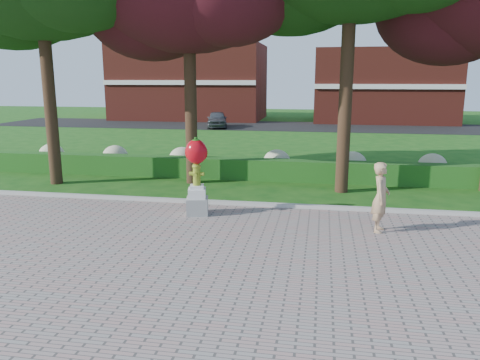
{
  "coord_description": "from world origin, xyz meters",
  "views": [
    {
      "loc": [
        2.77,
        -10.7,
        3.86
      ],
      "look_at": [
        0.71,
        1.0,
        1.28
      ],
      "focal_mm": 35.0,
      "sensor_mm": 36.0,
      "label": 1
    }
  ],
  "objects": [
    {
      "name": "building_right",
      "position": [
        8.0,
        34.0,
        3.2
      ],
      "size": [
        12.0,
        8.0,
        6.4
      ],
      "primitive_type": "cube",
      "color": "maroon",
      "rests_on": "ground"
    },
    {
      "name": "hydrant_sculpture",
      "position": [
        -0.68,
        1.83,
        1.22
      ],
      "size": [
        0.72,
        0.72,
        2.23
      ],
      "rotation": [
        0.0,
        0.0,
        0.22
      ],
      "color": "gray",
      "rests_on": "walkway"
    },
    {
      "name": "curb",
      "position": [
        0.0,
        3.0,
        0.07
      ],
      "size": [
        40.0,
        0.18,
        0.15
      ],
      "primitive_type": "cube",
      "color": "#ADADA5",
      "rests_on": "ground"
    },
    {
      "name": "building_left",
      "position": [
        -10.0,
        34.0,
        3.5
      ],
      "size": [
        14.0,
        8.0,
        7.0
      ],
      "primitive_type": "cube",
      "color": "maroon",
      "rests_on": "ground"
    },
    {
      "name": "walkway",
      "position": [
        0.0,
        -4.0,
        0.02
      ],
      "size": [
        40.0,
        14.0,
        0.04
      ],
      "primitive_type": "cube",
      "color": "gray",
      "rests_on": "ground"
    },
    {
      "name": "street",
      "position": [
        0.0,
        28.0,
        0.01
      ],
      "size": [
        50.0,
        8.0,
        0.02
      ],
      "primitive_type": "cube",
      "color": "black",
      "rests_on": "ground"
    },
    {
      "name": "parked_car",
      "position": [
        -5.53,
        25.88,
        0.67
      ],
      "size": [
        2.3,
        4.04,
        1.29
      ],
      "primitive_type": "imported",
      "rotation": [
        0.0,
        0.0,
        0.21
      ],
      "color": "#44484D",
      "rests_on": "street"
    },
    {
      "name": "lawn_hedge",
      "position": [
        0.0,
        7.0,
        0.4
      ],
      "size": [
        24.0,
        0.7,
        0.8
      ],
      "primitive_type": "cube",
      "color": "#204A15",
      "rests_on": "ground"
    },
    {
      "name": "ground",
      "position": [
        0.0,
        0.0,
        0.0
      ],
      "size": [
        100.0,
        100.0,
        0.0
      ],
      "primitive_type": "plane",
      "color": "#134812",
      "rests_on": "ground"
    },
    {
      "name": "hydrangea_row",
      "position": [
        0.57,
        8.0,
        0.55
      ],
      "size": [
        20.1,
        1.1,
        0.99
      ],
      "color": "beige",
      "rests_on": "ground"
    },
    {
      "name": "woman",
      "position": [
        4.29,
        1.15,
        0.93
      ],
      "size": [
        0.56,
        0.73,
        1.79
      ],
      "primitive_type": "imported",
      "rotation": [
        0.0,
        0.0,
        1.36
      ],
      "color": "tan",
      "rests_on": "walkway"
    }
  ]
}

